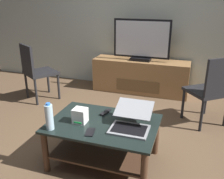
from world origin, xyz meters
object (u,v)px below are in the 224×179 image
(side_chair, at_px, (36,69))
(cell_phone, at_px, (90,132))
(television, at_px, (142,41))
(coffee_table, at_px, (104,135))
(dining_chair, at_px, (212,88))
(media_cabinet, at_px, (140,76))
(water_bottle_near, at_px, (49,117))
(laptop, at_px, (131,121))
(router_box, at_px, (80,116))
(tv_remote, at_px, (106,112))

(side_chair, distance_m, cell_phone, 2.06)
(television, height_order, cell_phone, television)
(coffee_table, xyz_separation_m, dining_chair, (1.01, 1.15, 0.20))
(dining_chair, height_order, cell_phone, dining_chair)
(television, relative_size, dining_chair, 1.02)
(media_cabinet, distance_m, water_bottle_near, 2.36)
(laptop, bearing_deg, television, 100.07)
(side_chair, height_order, router_box, side_chair)
(dining_chair, distance_m, laptop, 1.36)
(dining_chair, xyz_separation_m, water_bottle_near, (-1.42, -1.42, 0.06))
(coffee_table, xyz_separation_m, cell_phone, (-0.05, -0.21, 0.14))
(coffee_table, distance_m, dining_chair, 1.54)
(television, bearing_deg, water_bottle_near, -98.14)
(coffee_table, xyz_separation_m, side_chair, (-1.57, 1.17, 0.20))
(television, bearing_deg, laptop, -79.93)
(television, height_order, laptop, television)
(media_cabinet, bearing_deg, tv_remote, -88.83)
(dining_chair, bearing_deg, laptop, -122.50)
(coffee_table, height_order, side_chair, side_chair)
(dining_chair, bearing_deg, cell_phone, -127.57)
(water_bottle_near, bearing_deg, television, 81.86)
(side_chair, distance_m, water_bottle_near, 1.84)
(cell_phone, bearing_deg, side_chair, 126.20)
(tv_remote, bearing_deg, media_cabinet, 103.76)
(media_cabinet, xyz_separation_m, tv_remote, (0.04, -1.86, 0.17))
(television, xyz_separation_m, tv_remote, (0.04, -1.83, -0.43))
(media_cabinet, bearing_deg, water_bottle_near, -98.07)
(dining_chair, bearing_deg, media_cabinet, 140.49)
(router_box, bearing_deg, laptop, 8.00)
(dining_chair, bearing_deg, coffee_table, -131.07)
(router_box, distance_m, water_bottle_near, 0.29)
(coffee_table, relative_size, television, 1.11)
(laptop, relative_size, router_box, 3.02)
(media_cabinet, distance_m, television, 0.61)
(coffee_table, xyz_separation_m, laptop, (0.27, 0.00, 0.20))
(media_cabinet, bearing_deg, side_chair, -149.22)
(coffee_table, bearing_deg, laptop, 0.80)
(laptop, height_order, cell_phone, laptop)
(water_bottle_near, xyz_separation_m, tv_remote, (0.37, 0.47, -0.11))
(television, xyz_separation_m, water_bottle_near, (-0.33, -2.30, -0.32))
(router_box, xyz_separation_m, water_bottle_near, (-0.20, -0.20, 0.05))
(dining_chair, bearing_deg, side_chair, 179.56)
(side_chair, xyz_separation_m, router_box, (1.35, -1.24, 0.01))
(media_cabinet, height_order, router_box, router_box)
(tv_remote, bearing_deg, coffee_table, -63.42)
(water_bottle_near, height_order, tv_remote, water_bottle_near)
(cell_phone, bearing_deg, router_box, 126.78)
(side_chair, relative_size, router_box, 6.34)
(coffee_table, height_order, television, television)
(router_box, bearing_deg, media_cabinet, 86.64)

